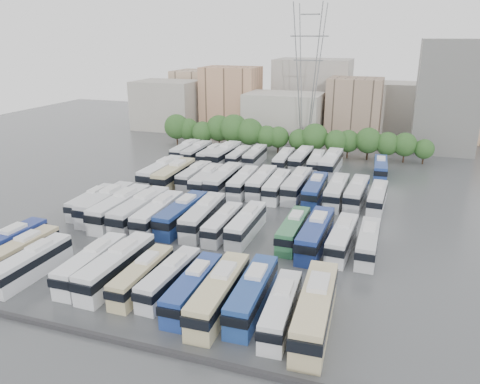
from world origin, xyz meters
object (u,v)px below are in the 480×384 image
(bus_r1_s13, at_px, (368,242))
(bus_r3_s9, at_px, (316,162))
(bus_r1_s7, at_px, (223,223))
(bus_r1_s8, at_px, (246,224))
(bus_r1_s2, at_px, (120,207))
(bus_r3_s0, at_px, (186,151))
(bus_r1_s3, at_px, (140,210))
(bus_r2_s8, at_px, (277,186))
(bus_r1_s5, at_px, (182,214))
(apartment_tower, at_px, (447,96))
(bus_r1_s11, at_px, (316,234))
(bus_r3_s5, at_px, (255,156))
(bus_r1_s1, at_px, (106,203))
(bus_r2_s9, at_px, (297,185))
(bus_r0_s12, at_px, (315,309))
(bus_r3_s1, at_px, (197,152))
(bus_r2_s1, at_px, (161,172))
(bus_r2_s6, at_px, (243,182))
(bus_r2_s5, at_px, (224,180))
(bus_r2_s11, at_px, (337,191))
(bus_r2_s13, at_px, (377,197))
(electricity_pylon, at_px, (308,71))
(bus_r3_s4, at_px, (239,157))
(bus_r3_s10, at_px, (331,163))
(bus_r2_s12, at_px, (357,193))
(bus_r2_s2, at_px, (174,175))
(bus_r2_s7, at_px, (262,182))
(bus_r2_s10, at_px, (315,190))
(bus_r0_s7, at_px, (169,277))
(bus_r1_s10, at_px, (293,230))
(bus_r0_s6, at_px, (142,275))
(bus_r0_s4, at_px, (92,264))
(bus_r0_s9, at_px, (219,293))
(bus_r3_s8, at_px, (301,159))
(bus_r0_s10, at_px, (252,293))
(bus_r0_s8, at_px, (193,287))
(bus_r3_s2, at_px, (211,155))
(bus_r2_s3, at_px, (194,176))
(bus_r0_s2, at_px, (32,263))
(bus_r1_s12, at_px, (342,238))
(bus_r3_s7, at_px, (284,160))
(bus_r1_s6, at_px, (203,216))
(bus_r0_s11, at_px, (281,308))
(bus_r0_s0, at_px, (5,246))
(bus_r3_s13, at_px, (380,168))

(bus_r1_s13, distance_m, bus_r3_s9, 39.18)
(bus_r1_s7, height_order, bus_r1_s8, bus_r1_s8)
(bus_r1_s13, bearing_deg, bus_r1_s2, -179.56)
(bus_r3_s0, bearing_deg, bus_r1_s3, -76.50)
(bus_r2_s8, bearing_deg, bus_r1_s5, -120.47)
(apartment_tower, distance_m, bus_r1_s11, 68.54)
(apartment_tower, distance_m, bus_r3_s5, 48.95)
(bus_r1_s1, height_order, bus_r2_s9, bus_r1_s1)
(bus_r0_s12, xyz_separation_m, bus_r3_s0, (-39.53, 55.32, -0.27))
(bus_r3_s1, bearing_deg, bus_r2_s1, -89.55)
(bus_r2_s1, height_order, bus_r2_s6, bus_r2_s1)
(bus_r2_s5, xyz_separation_m, bus_r2_s11, (20.13, 0.52, -0.14))
(bus_r2_s13, bearing_deg, electricity_pylon, 119.24)
(bus_r3_s4, height_order, bus_r3_s5, bus_r3_s5)
(bus_r1_s7, distance_m, bus_r3_s10, 37.53)
(bus_r1_s13, bearing_deg, bus_r2_s12, 99.99)
(bus_r2_s2, relative_size, bus_r2_s7, 1.09)
(bus_r2_s10, relative_size, bus_r3_s9, 1.05)
(bus_r0_s7, height_order, bus_r2_s12, bus_r2_s12)
(electricity_pylon, xyz_separation_m, bus_r1_s1, (-20.18, -55.75, -16.66))
(bus_r1_s10, bearing_deg, bus_r2_s6, 126.80)
(bus_r0_s6, xyz_separation_m, bus_r2_s1, (-16.56, 35.89, 0.43))
(bus_r1_s3, bearing_deg, bus_r1_s8, 2.77)
(bus_r0_s4, bearing_deg, bus_r1_s10, 39.84)
(bus_r0_s9, bearing_deg, bus_r3_s8, 91.92)
(electricity_pylon, relative_size, bus_r2_s5, 2.54)
(bus_r0_s10, height_order, bus_r2_s6, bus_r2_s6)
(bus_r0_s8, xyz_separation_m, bus_r3_s2, (-19.82, 53.65, -0.03))
(bus_r0_s7, bearing_deg, bus_r2_s3, 112.75)
(bus_r0_s2, xyz_separation_m, bus_r1_s12, (33.31, 18.55, 0.03))
(bus_r0_s8, relative_size, bus_r2_s7, 0.92)
(bus_r2_s1, bearing_deg, bus_r3_s5, 55.43)
(bus_r2_s5, relative_size, bus_r3_s7, 1.13)
(bus_r2_s1, distance_m, bus_r3_s5, 22.58)
(bus_r2_s6, distance_m, bus_r3_s1, 24.35)
(bus_r0_s8, height_order, bus_r0_s10, bus_r0_s10)
(bus_r0_s10, bearing_deg, bus_r3_s10, 88.20)
(bus_r2_s7, bearing_deg, bus_r0_s9, -81.49)
(bus_r0_s9, bearing_deg, bus_r1_s6, 116.09)
(apartment_tower, xyz_separation_m, bus_r1_s6, (-35.80, -63.64, -11.04))
(bus_r2_s3, height_order, bus_r2_s7, bus_r2_s7)
(bus_r0_s11, xyz_separation_m, bus_r2_s7, (-13.12, 38.19, 0.21))
(bus_r0_s6, height_order, bus_r1_s7, same)
(bus_r2_s9, bearing_deg, bus_r2_s11, -7.13)
(bus_r0_s0, relative_size, bus_r1_s7, 1.13)
(bus_r3_s4, xyz_separation_m, bus_r3_s5, (3.34, 0.99, 0.10))
(bus_r3_s4, bearing_deg, bus_r2_s1, -118.64)
(electricity_pylon, height_order, bus_r0_s4, electricity_pylon)
(bus_r1_s13, bearing_deg, bus_r3_s2, 135.53)
(bus_r1_s7, height_order, bus_r3_s13, bus_r3_s13)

